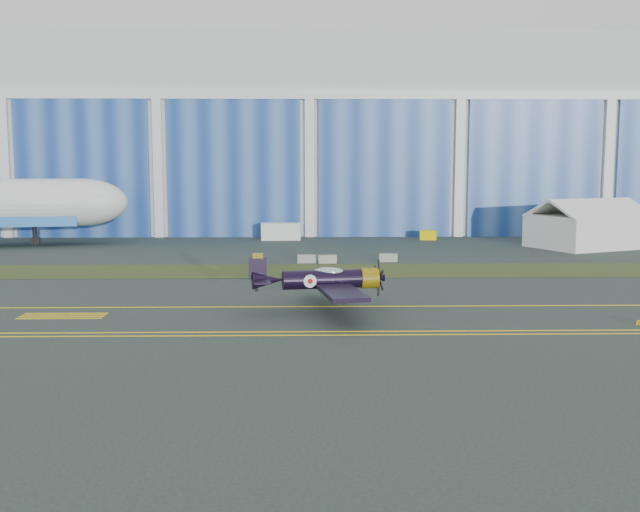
{
  "coord_description": "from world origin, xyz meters",
  "views": [
    {
      "loc": [
        -0.84,
        -60.69,
        10.78
      ],
      "look_at": [
        0.53,
        2.15,
        2.98
      ],
      "focal_mm": 42.0,
      "sensor_mm": 36.0,
      "label": 1
    }
  ],
  "objects_px": {
    "tent": "(589,223)",
    "shipping_container": "(281,231)",
    "tug": "(428,235)",
    "warbird": "(323,279)"
  },
  "relations": [
    {
      "from": "tug",
      "to": "tent",
      "type": "bearing_deg",
      "value": -13.36
    },
    {
      "from": "warbird",
      "to": "shipping_container",
      "type": "relative_size",
      "value": 2.73
    },
    {
      "from": "tent",
      "to": "shipping_container",
      "type": "bearing_deg",
      "value": 141.56
    },
    {
      "from": "warbird",
      "to": "tug",
      "type": "relative_size",
      "value": 6.65
    },
    {
      "from": "tent",
      "to": "tug",
      "type": "xyz_separation_m",
      "value": [
        -19.02,
        10.08,
        -2.5
      ]
    },
    {
      "from": "shipping_container",
      "to": "tug",
      "type": "bearing_deg",
      "value": -1.4
    },
    {
      "from": "shipping_container",
      "to": "tug",
      "type": "height_order",
      "value": "shipping_container"
    },
    {
      "from": "tent",
      "to": "tug",
      "type": "distance_m",
      "value": 21.67
    },
    {
      "from": "tent",
      "to": "shipping_container",
      "type": "relative_size",
      "value": 2.98
    },
    {
      "from": "shipping_container",
      "to": "tug",
      "type": "xyz_separation_m",
      "value": [
        20.94,
        -0.31,
        -0.54
      ]
    }
  ]
}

